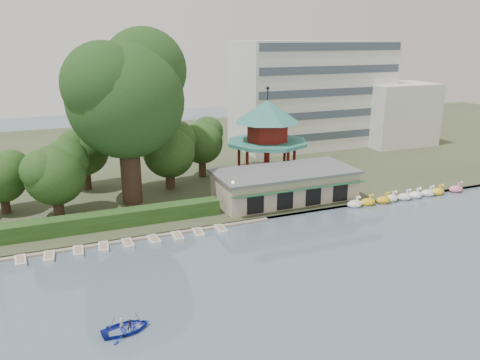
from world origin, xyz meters
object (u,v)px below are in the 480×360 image
boathouse (285,184)px  pavilion (267,132)px  rowboat_with_passengers (126,325)px  dock (122,240)px  big_tree (126,91)px

boathouse → pavilion: pavilion is taller
rowboat_with_passengers → dock: bearing=82.7°
pavilion → boathouse: bearing=-101.3°
big_tree → rowboat_with_passengers: size_ratio=4.03×
dock → big_tree: bearing=73.9°
big_tree → dock: bearing=-106.1°
big_tree → rowboat_with_passengers: bearing=-100.9°
dock → rowboat_with_passengers: rowboat_with_passengers is taller
dock → rowboat_with_passengers: size_ratio=6.26×
pavilion → big_tree: 22.33m
dock → rowboat_with_passengers: 16.80m
pavilion → rowboat_with_passengers: 41.49m
pavilion → big_tree: bearing=-169.7°
dock → pavilion: pavilion is taller
boathouse → pavilion: (2.00, 10.03, 5.11)m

